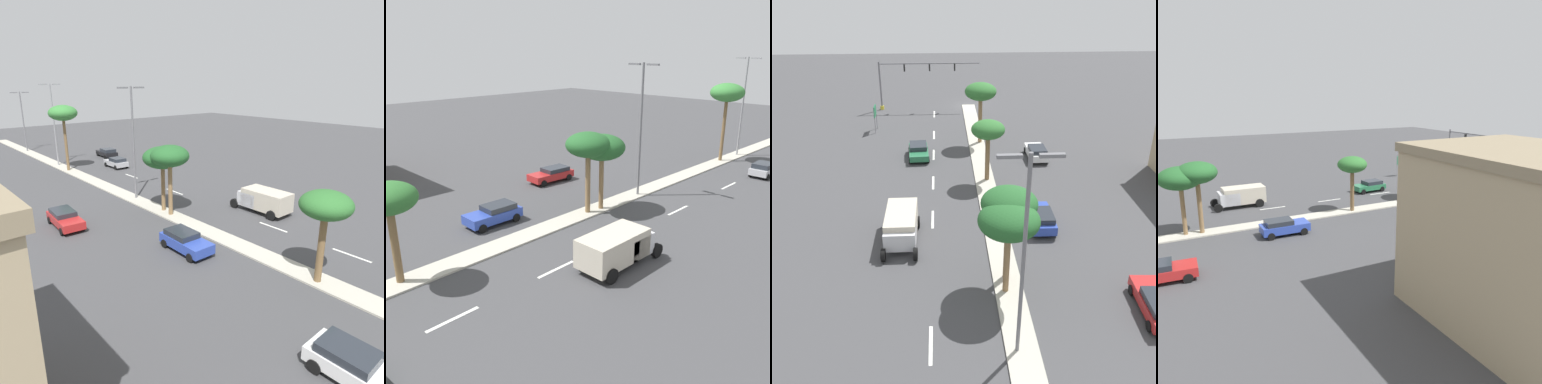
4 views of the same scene
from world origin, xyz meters
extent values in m
plane|color=#424244|center=(0.00, 37.67, 0.00)|extent=(160.00, 160.00, 0.00)
cube|color=#B7B2A3|center=(0.00, 48.43, 0.06)|extent=(1.80, 96.86, 0.12)
cube|color=silver|center=(4.84, 25.38, 0.01)|extent=(0.20, 2.80, 0.01)
cube|color=silver|center=(4.84, 32.12, 0.01)|extent=(0.20, 2.80, 0.01)
cube|color=silver|center=(4.84, 45.46, 0.01)|extent=(0.20, 2.80, 0.01)
cube|color=silver|center=(4.84, 54.40, 0.01)|extent=(0.20, 2.80, 0.01)
cylinder|color=brown|center=(-0.21, 25.07, 2.29)|extent=(0.42, 0.42, 4.34)
ellipsoid|color=#2D6B2D|center=(-0.21, 25.07, 5.00)|extent=(3.04, 3.04, 1.67)
cylinder|color=olive|center=(0.05, 39.94, 2.51)|extent=(0.39, 0.39, 4.78)
ellipsoid|color=#235B28|center=(0.05, 39.94, 5.51)|extent=(3.44, 3.44, 1.89)
cylinder|color=olive|center=(0.25, 41.28, 2.30)|extent=(0.37, 0.37, 4.37)
ellipsoid|color=#235B28|center=(0.25, 41.28, 5.12)|extent=(3.63, 3.63, 2.00)
cylinder|color=brown|center=(-0.11, 62.45, 3.61)|extent=(0.37, 0.37, 6.99)
ellipsoid|color=#387F38|center=(-0.11, 62.45, 7.75)|extent=(3.69, 3.69, 2.03)
cylinder|color=slate|center=(0.29, 46.14, 5.69)|extent=(0.20, 0.20, 11.15)
cube|color=slate|center=(-0.61, 46.14, 11.12)|extent=(1.10, 0.24, 0.16)
cube|color=slate|center=(1.19, 46.14, 11.12)|extent=(1.10, 0.24, 0.16)
cylinder|color=gray|center=(0.05, 66.43, 5.78)|extent=(0.20, 0.20, 11.32)
cube|color=gray|center=(-0.85, 66.43, 11.29)|extent=(1.10, 0.24, 0.16)
cube|color=gray|center=(0.95, 66.43, 11.29)|extent=(1.10, 0.24, 0.16)
cube|color=red|center=(-8.24, 43.54, 0.64)|extent=(2.09, 4.55, 0.64)
cube|color=#262B33|center=(-8.21, 44.10, 1.16)|extent=(1.79, 2.54, 0.39)
cylinder|color=black|center=(-7.47, 41.94, 0.32)|extent=(0.26, 0.65, 0.64)
cylinder|color=black|center=(-9.20, 42.04, 0.32)|extent=(0.26, 0.65, 0.64)
cylinder|color=black|center=(-7.28, 45.05, 0.32)|extent=(0.26, 0.65, 0.64)
cylinder|color=black|center=(-9.02, 45.15, 0.32)|extent=(0.26, 0.65, 0.64)
cube|color=#2D47AD|center=(-3.51, 33.51, 0.67)|extent=(1.89, 4.20, 0.69)
cube|color=#262B33|center=(-3.50, 34.03, 1.21)|extent=(1.67, 2.32, 0.41)
cylinder|color=black|center=(-2.68, 32.04, 0.32)|extent=(0.23, 0.64, 0.64)
cylinder|color=black|center=(-4.39, 32.07, 0.32)|extent=(0.23, 0.64, 0.64)
cylinder|color=black|center=(-2.62, 34.96, 0.32)|extent=(0.23, 0.64, 0.64)
cylinder|color=black|center=(-4.33, 34.99, 0.32)|extent=(0.23, 0.64, 0.64)
cube|color=#B2B2B7|center=(5.86, 60.11, 0.64)|extent=(1.82, 3.88, 0.63)
cube|color=#262B33|center=(5.86, 59.63, 1.19)|extent=(1.63, 2.14, 0.47)
cylinder|color=black|center=(4.99, 61.46, 0.32)|extent=(0.22, 0.64, 0.64)
cylinder|color=black|center=(5.01, 58.75, 0.32)|extent=(0.22, 0.64, 0.64)
cylinder|color=black|center=(6.72, 58.76, 0.32)|extent=(0.22, 0.64, 0.64)
cube|color=silver|center=(7.05, 36.23, 1.10)|extent=(2.20, 2.07, 1.31)
cube|color=beige|center=(7.05, 34.62, 1.31)|extent=(2.20, 4.39, 1.72)
cylinder|color=black|center=(5.95, 37.56, 0.45)|extent=(0.28, 0.90, 0.90)
cylinder|color=black|center=(8.16, 37.56, 0.45)|extent=(0.28, 0.90, 0.90)
cylinder|color=black|center=(5.95, 33.20, 0.45)|extent=(0.28, 0.90, 0.90)
cylinder|color=black|center=(8.16, 33.20, 0.45)|extent=(0.28, 0.90, 0.90)
camera|label=1|loc=(-18.52, 15.58, 11.71)|focal=33.53mm
camera|label=2|loc=(21.09, 17.33, 12.30)|focal=39.39mm
camera|label=3|loc=(4.02, 63.48, 18.31)|focal=42.44mm
camera|label=4|loc=(-34.97, 43.59, 12.17)|focal=36.73mm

